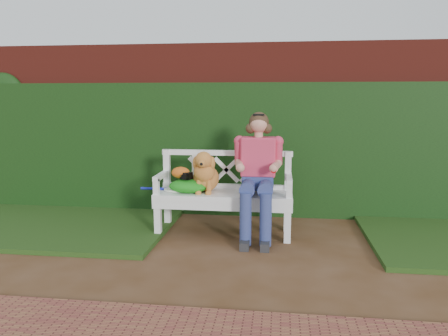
# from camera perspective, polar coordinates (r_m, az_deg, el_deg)

# --- Properties ---
(ground) EXTENTS (60.00, 60.00, 0.00)m
(ground) POSITION_cam_1_polar(r_m,az_deg,el_deg) (4.16, 4.79, -12.19)
(ground) COLOR #482A13
(brick_wall) EXTENTS (10.00, 0.30, 2.20)m
(brick_wall) POSITION_cam_1_polar(r_m,az_deg,el_deg) (5.79, 5.82, 5.03)
(brick_wall) COLOR maroon
(brick_wall) RESTS_ON ground
(ivy_hedge) EXTENTS (10.00, 0.18, 1.70)m
(ivy_hedge) POSITION_cam_1_polar(r_m,az_deg,el_deg) (5.59, 5.71, 2.32)
(ivy_hedge) COLOR #173E10
(ivy_hedge) RESTS_ON ground
(grass_left) EXTENTS (2.60, 2.00, 0.05)m
(grass_left) POSITION_cam_1_polar(r_m,az_deg,el_deg) (5.62, -20.19, -6.77)
(grass_left) COLOR #12330C
(grass_left) RESTS_ON ground
(garden_bench) EXTENTS (1.64, 0.80, 0.48)m
(garden_bench) POSITION_cam_1_polar(r_m,az_deg,el_deg) (4.89, 0.00, -5.91)
(garden_bench) COLOR white
(garden_bench) RESTS_ON ground
(seated_woman) EXTENTS (0.79, 0.90, 1.32)m
(seated_woman) POSITION_cam_1_polar(r_m,az_deg,el_deg) (4.75, 4.45, -1.22)
(seated_woman) COLOR #D0254B
(seated_woman) RESTS_ON ground
(dog) EXTENTS (0.40, 0.48, 0.47)m
(dog) POSITION_cam_1_polar(r_m,az_deg,el_deg) (4.82, -2.44, -0.38)
(dog) COLOR #A25533
(dog) RESTS_ON garden_bench
(tennis_racket) EXTENTS (0.65, 0.31, 0.03)m
(tennis_racket) POSITION_cam_1_polar(r_m,az_deg,el_deg) (4.94, -6.31, -2.77)
(tennis_racket) COLOR silver
(tennis_racket) RESTS_ON garden_bench
(green_bag) EXTENTS (0.48, 0.40, 0.15)m
(green_bag) POSITION_cam_1_polar(r_m,az_deg,el_deg) (4.84, -4.64, -2.29)
(green_bag) COLOR #236819
(green_bag) RESTS_ON garden_bench
(camera_item) EXTENTS (0.14, 0.12, 0.08)m
(camera_item) POSITION_cam_1_polar(r_m,az_deg,el_deg) (4.81, -4.93, -1.00)
(camera_item) COLOR black
(camera_item) RESTS_ON green_bag
(baseball_glove) EXTENTS (0.25, 0.22, 0.13)m
(baseball_glove) POSITION_cam_1_polar(r_m,az_deg,el_deg) (4.85, -5.68, -0.60)
(baseball_glove) COLOR #C45716
(baseball_glove) RESTS_ON green_bag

